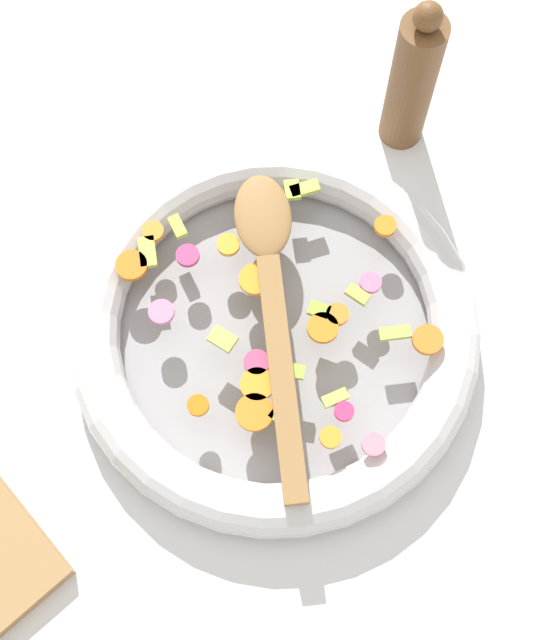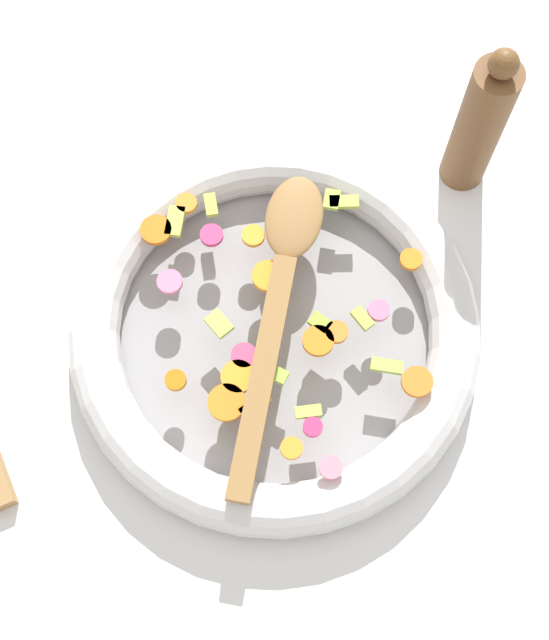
# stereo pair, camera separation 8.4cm
# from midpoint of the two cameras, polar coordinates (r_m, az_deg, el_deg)

# --- Properties ---
(ground_plane) EXTENTS (4.00, 4.00, 0.00)m
(ground_plane) POSITION_cam_midpoint_polar(r_m,az_deg,el_deg) (0.89, -2.69, -1.47)
(ground_plane) COLOR silver
(skillet) EXTENTS (0.40, 0.40, 0.05)m
(skillet) POSITION_cam_midpoint_polar(r_m,az_deg,el_deg) (0.87, -2.75, -1.01)
(skillet) COLOR gray
(skillet) RESTS_ON ground_plane
(chopped_vegetables) EXTENTS (0.28, 0.33, 0.01)m
(chopped_vegetables) POSITION_cam_midpoint_polar(r_m,az_deg,el_deg) (0.84, -3.06, -0.21)
(chopped_vegetables) COLOR orange
(chopped_vegetables) RESTS_ON skillet
(wooden_spoon) EXTENTS (0.22, 0.29, 0.01)m
(wooden_spoon) POSITION_cam_midpoint_polar(r_m,az_deg,el_deg) (0.84, -3.01, 1.27)
(wooden_spoon) COLOR olive
(wooden_spoon) RESTS_ON chopped_vegetables
(pepper_mill) EXTENTS (0.05, 0.05, 0.20)m
(pepper_mill) POSITION_cam_midpoint_polar(r_m,az_deg,el_deg) (0.92, 6.17, 14.68)
(pepper_mill) COLOR brown
(pepper_mill) RESTS_ON ground_plane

